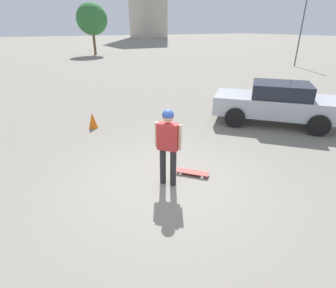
% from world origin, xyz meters
% --- Properties ---
extents(ground_plane, '(220.00, 220.00, 0.00)m').
position_xyz_m(ground_plane, '(0.00, 0.00, 0.00)').
color(ground_plane, gray).
extents(person, '(0.44, 0.46, 1.75)m').
position_xyz_m(person, '(0.00, 0.00, 1.06)').
color(person, '#262628').
rests_on(person, ground_plane).
extents(skateboard, '(0.69, 0.72, 0.08)m').
position_xyz_m(skateboard, '(0.70, 0.05, 0.07)').
color(skateboard, '#A5332D').
rests_on(skateboard, ground_plane).
extents(car_parked_near, '(4.19, 4.29, 1.48)m').
position_xyz_m(car_parked_near, '(5.41, 1.70, 0.78)').
color(car_parked_near, '#ADB2B7').
rests_on(car_parked_near, ground_plane).
extents(tree_distant, '(3.68, 3.68, 5.98)m').
position_xyz_m(tree_distant, '(6.46, 30.60, 4.12)').
color(tree_distant, brown).
rests_on(tree_distant, ground_plane).
extents(traffic_cone, '(0.31, 0.31, 0.55)m').
position_xyz_m(traffic_cone, '(-0.56, 4.43, 0.28)').
color(traffic_cone, orange).
rests_on(traffic_cone, ground_plane).
extents(lamp_post, '(0.28, 0.28, 5.54)m').
position_xyz_m(lamp_post, '(19.53, 11.51, 3.26)').
color(lamp_post, '#59595E').
rests_on(lamp_post, ground_plane).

